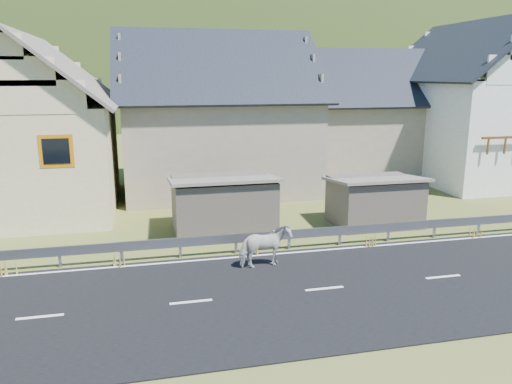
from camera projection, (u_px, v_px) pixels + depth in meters
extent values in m
plane|color=#4A4F1E|center=(324.00, 290.00, 14.99)|extent=(160.00, 160.00, 0.00)
cube|color=black|center=(324.00, 289.00, 14.98)|extent=(60.00, 7.00, 0.04)
cube|color=silver|center=(324.00, 289.00, 14.97)|extent=(60.00, 6.60, 0.01)
cube|color=#93969B|center=(289.00, 234.00, 18.34)|extent=(28.00, 0.08, 0.34)
cube|color=#93969B|center=(60.00, 258.00, 16.66)|extent=(0.10, 0.06, 0.70)
cube|color=#93969B|center=(121.00, 253.00, 17.10)|extent=(0.10, 0.06, 0.70)
cube|color=#93969B|center=(180.00, 248.00, 17.54)|extent=(0.10, 0.06, 0.70)
cube|color=#93969B|center=(236.00, 244.00, 17.98)|extent=(0.10, 0.06, 0.70)
cube|color=#93969B|center=(289.00, 240.00, 18.41)|extent=(0.10, 0.06, 0.70)
cube|color=#93969B|center=(340.00, 236.00, 18.85)|extent=(0.10, 0.06, 0.70)
cube|color=#93969B|center=(388.00, 233.00, 19.29)|extent=(0.10, 0.06, 0.70)
cube|color=#93969B|center=(434.00, 229.00, 19.73)|extent=(0.10, 0.06, 0.70)
cube|color=#93969B|center=(479.00, 226.00, 20.17)|extent=(0.10, 0.06, 0.70)
cube|color=#65584D|center=(223.00, 205.00, 20.46)|extent=(4.30, 3.30, 2.40)
cube|color=#65584D|center=(374.00, 201.00, 21.43)|extent=(3.80, 2.90, 2.20)
cube|color=beige|center=(37.00, 157.00, 23.61)|extent=(7.00, 9.00, 5.00)
cube|color=#C46F0A|center=(56.00, 151.00, 19.48)|extent=(1.30, 0.12, 1.30)
cube|color=gray|center=(216.00, 143.00, 28.42)|extent=(10.00, 9.00, 5.00)
cube|color=gray|center=(363.00, 138.00, 32.56)|extent=(9.00, 8.00, 4.60)
cube|color=white|center=(474.00, 130.00, 30.86)|extent=(8.00, 10.00, 6.00)
ellipsoid|color=#203011|center=(169.00, 145.00, 191.39)|extent=(440.00, 280.00, 260.00)
imported|color=beige|center=(265.00, 246.00, 16.53)|extent=(1.03, 1.81, 1.44)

